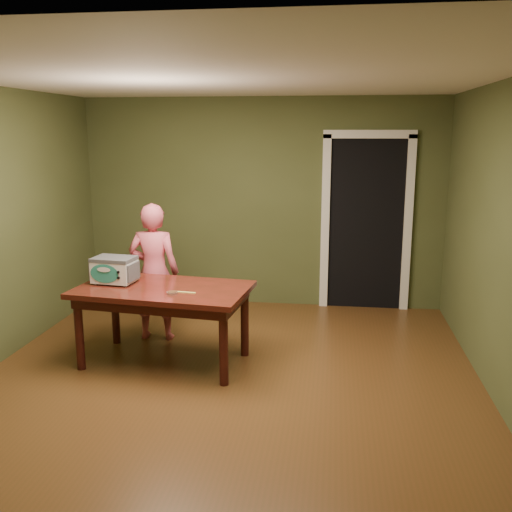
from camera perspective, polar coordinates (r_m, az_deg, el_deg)
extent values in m
plane|color=#553318|center=(5.15, -3.06, -12.75)|extent=(5.00, 5.00, 0.00)
cube|color=#49532C|center=(7.19, 0.57, 5.31)|extent=(4.50, 0.02, 2.60)
cube|color=#49532C|center=(2.43, -14.71, -9.44)|extent=(4.50, 0.02, 2.60)
cube|color=#49532C|center=(4.85, 23.85, 0.80)|extent=(0.02, 5.00, 2.60)
cube|color=white|center=(4.68, -3.45, 17.45)|extent=(4.50, 5.00, 0.02)
cube|color=black|center=(7.47, 10.82, 3.42)|extent=(0.90, 0.60, 2.10)
cube|color=black|center=(7.16, 10.94, 3.04)|extent=(0.90, 0.02, 2.10)
cube|color=white|center=(7.14, 6.93, 3.14)|extent=(0.10, 0.06, 2.20)
cube|color=white|center=(7.19, 14.93, 2.88)|extent=(0.10, 0.06, 2.20)
cube|color=white|center=(7.06, 11.32, 11.86)|extent=(1.10, 0.06, 0.10)
cube|color=#3D160E|center=(5.44, -9.27, -3.34)|extent=(1.69, 1.07, 0.05)
cube|color=#33100C|center=(5.46, -9.25, -4.10)|extent=(1.56, 0.94, 0.10)
cylinder|color=#33100C|center=(5.57, -17.26, -7.42)|extent=(0.08, 0.08, 0.70)
cylinder|color=#33100C|center=(6.15, -13.90, -5.36)|extent=(0.08, 0.08, 0.70)
cylinder|color=#33100C|center=(5.02, -3.26, -9.09)|extent=(0.08, 0.08, 0.70)
cylinder|color=#33100C|center=(5.65, -1.14, -6.58)|extent=(0.08, 0.08, 0.70)
cylinder|color=#4C4F54|center=(5.66, -15.80, -2.69)|extent=(0.03, 0.03, 0.02)
cylinder|color=#4C4F54|center=(5.84, -14.80, -2.19)|extent=(0.03, 0.03, 0.02)
cylinder|color=#4C4F54|center=(5.52, -12.96, -2.93)|extent=(0.03, 0.03, 0.02)
cylinder|color=#4C4F54|center=(5.69, -12.02, -2.41)|extent=(0.03, 0.03, 0.02)
cube|color=white|center=(5.65, -13.96, -1.42)|extent=(0.41, 0.31, 0.22)
cube|color=#4C4F54|center=(5.62, -14.02, -0.28)|extent=(0.42, 0.32, 0.03)
cube|color=#4C4F54|center=(5.74, -15.71, -1.29)|extent=(0.04, 0.24, 0.17)
cube|color=#4C4F54|center=(5.56, -12.15, -1.55)|extent=(0.04, 0.24, 0.17)
ellipsoid|color=teal|center=(5.54, -14.94, -1.73)|extent=(0.29, 0.04, 0.18)
cylinder|color=black|center=(5.47, -13.62, -1.59)|extent=(0.03, 0.02, 0.03)
cylinder|color=black|center=(5.48, -13.59, -2.15)|extent=(0.02, 0.02, 0.02)
cylinder|color=silver|center=(5.20, -8.38, -3.67)|extent=(0.10, 0.10, 0.02)
cylinder|color=#54321C|center=(5.20, -8.38, -3.60)|extent=(0.09, 0.09, 0.01)
cube|color=#E0D661|center=(5.22, -7.01, -3.63)|extent=(0.18, 0.04, 0.01)
imported|color=#D45768|center=(6.11, -10.15, -1.59)|extent=(0.55, 0.37, 1.46)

